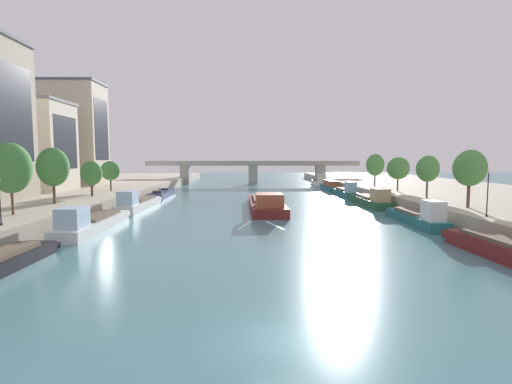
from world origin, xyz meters
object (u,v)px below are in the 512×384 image
Objects in this scene: moored_boat_right_midway at (418,217)px; moored_boat_right_gap_after at (319,182)px; moored_boat_right_end at (330,186)px; lamppost_left_bank at (0,200)px; moored_boat_right_second at (346,192)px; tree_right_nearest at (398,168)px; moored_boat_left_near at (162,194)px; tree_right_end_of_row at (375,165)px; tree_left_far at (53,167)px; moored_boat_left_downstream at (138,203)px; lamppost_right_bank at (488,192)px; barge_midriver at (266,203)px; moored_boat_right_near at (371,200)px; moored_boat_left_end at (92,222)px; tree_right_midway at (428,169)px; bridge_far at (253,169)px; tree_left_midway at (110,171)px; tree_left_by_lamp at (10,168)px; tree_left_distant at (91,173)px; tree_right_second at (470,168)px.

moored_boat_right_midway is 0.92× the size of moored_boat_right_gap_after.
lamppost_left_bank reaches higher than moored_boat_right_end.
moored_boat_right_second is 2.38× the size of tree_right_nearest.
moored_boat_left_near is 45.15m from tree_right_end_of_row.
moored_boat_right_end is 65.65m from tree_left_far.
tree_left_far is (-7.81, -10.42, 5.94)m from moored_boat_left_downstream.
moored_boat_right_gap_after is 3.74× the size of lamppost_left_bank.
lamppost_right_bank is at bearing -13.72° from tree_left_far.
moored_boat_right_near reaches higher than barge_midriver.
lamppost_right_bank reaches higher than moored_boat_left_end.
tree_right_end_of_row is at bearing 92.40° from tree_right_nearest.
tree_right_midway is at bearing -52.24° from moored_boat_right_near.
moored_boat_right_near is at bearing 12.15° from barge_midriver.
tree_right_nearest is at bearing -87.60° from tree_right_end_of_row.
bridge_far is at bearing 75.08° from lamppost_left_bank.
tree_right_nearest is (6.40, -43.04, 5.22)m from moored_boat_right_gap_after.
tree_right_midway reaches higher than moored_boat_right_gap_after.
moored_boat_right_end is at bearing 30.43° from tree_left_midway.
tree_left_midway is at bearing 129.83° from moored_boat_left_downstream.
tree_left_by_lamp is (-45.63, -71.58, 6.00)m from moored_boat_right_gap_after.
barge_midriver is 30.48m from tree_left_far.
moored_boat_left_near is 42.47m from moored_boat_right_end.
tree_right_end_of_row reaches higher than tree_left_distant.
lamppost_left_bank is at bearing -155.16° from tree_right_midway.
moored_boat_left_downstream is 47.72m from lamppost_right_bank.
bridge_far is at bearing 104.29° from moored_boat_right_midway.
lamppost_right_bank is at bearing -5.94° from moored_boat_left_end.
tree_left_by_lamp is at bearing -108.00° from bridge_far.
moored_boat_left_near is at bearing 142.65° from tree_right_second.
tree_left_far reaches higher than tree_right_second.
moored_boat_right_end is 2.00× the size of tree_left_by_lamp.
tree_left_distant is at bearing 175.88° from tree_right_midway.
tree_left_distant is 0.08× the size of bridge_far.
moored_boat_left_near is 2.65× the size of tree_right_nearest.
moored_boat_right_near is 46.36m from tree_left_midway.
barge_midriver is at bearing -88.61° from bridge_far.
tree_right_end_of_row is (5.93, -31.75, 5.63)m from moored_boat_right_gap_after.
moored_boat_left_end is 1.14× the size of moored_boat_right_second.
tree_left_far reaches higher than moored_boat_right_end.
moored_boat_left_downstream is 52.53m from moored_boat_right_end.
moored_boat_left_near is 38.68m from moored_boat_right_second.
moored_boat_left_end is 4.00× the size of lamppost_left_bank.
moored_boat_right_gap_after is 2.45× the size of tree_right_midway.
tree_right_second is 49.76m from lamppost_left_bank.
moored_boat_left_near is at bearing 90.82° from moored_boat_left_end.
tree_right_second is (44.51, -33.97, 6.25)m from moored_boat_left_near.
moored_boat_right_second is at bearing -90.28° from moored_boat_right_gap_after.
tree_right_end_of_row is at bearing -79.43° from moored_boat_right_gap_after.
tree_right_second is at bearing -90.37° from tree_right_end_of_row.
lamppost_left_bank is (3.56, -16.36, -2.49)m from tree_left_far.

